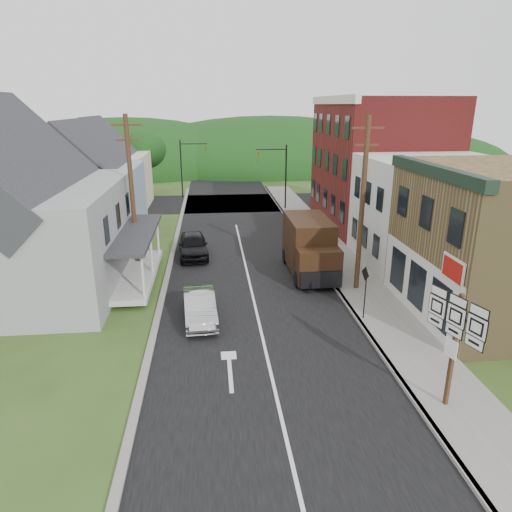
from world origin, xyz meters
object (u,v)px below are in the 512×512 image
object	(u,v)px
dark_sedan	(193,245)
delivery_van	(310,247)
silver_sedan	(200,307)
route_sign_cluster	(454,335)
warning_sign	(365,285)

from	to	relation	value
dark_sedan	delivery_van	size ratio (longest dim) A/B	0.78
silver_sedan	dark_sedan	bearing A→B (deg)	89.30
silver_sedan	dark_sedan	size ratio (longest dim) A/B	0.89
route_sign_cluster	warning_sign	size ratio (longest dim) A/B	1.55
silver_sedan	warning_sign	distance (m)	7.57
dark_sedan	delivery_van	distance (m)	7.93
delivery_van	route_sign_cluster	distance (m)	12.93
dark_sedan	delivery_van	xyz separation A→B (m)	(6.85, -3.89, 0.86)
silver_sedan	delivery_van	bearing A→B (deg)	36.98
dark_sedan	warning_sign	world-z (taller)	warning_sign
silver_sedan	route_sign_cluster	distance (m)	11.03
dark_sedan	delivery_van	world-z (taller)	delivery_van
silver_sedan	warning_sign	size ratio (longest dim) A/B	1.60
delivery_van	dark_sedan	bearing A→B (deg)	150.33
silver_sedan	warning_sign	bearing A→B (deg)	-10.55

